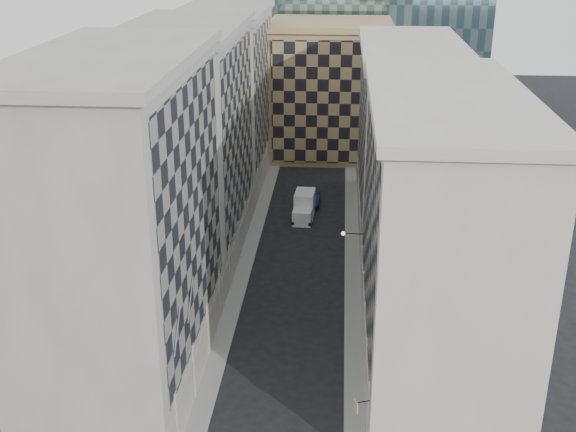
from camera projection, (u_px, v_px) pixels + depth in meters
The scene contains 13 objects.
sidewalk_west at pixel (246, 263), 71.06m from camera, with size 1.50×100.00×0.15m, color gray.
sidewalk_east at pixel (352, 267), 70.33m from camera, with size 1.50×100.00×0.15m, color gray.
bldg_left_a at pixel (125, 227), 49.48m from camera, with size 10.80×22.80×23.70m.
bldg_left_b at pixel (190, 144), 70.00m from camera, with size 10.80×22.80×22.70m.
bldg_left_c at pixel (225, 98), 90.52m from camera, with size 10.80×22.80×21.70m.
bldg_right_a at pixel (437, 233), 52.23m from camera, with size 10.80×26.80×20.70m.
bldg_right_b at pixel (407, 138), 77.36m from camera, with size 10.80×28.80×19.70m.
tan_block at pixel (330, 89), 102.06m from camera, with size 16.80×14.80×18.80m.
flagpoles_left at pixel (184, 315), 45.95m from camera, with size 0.10×6.33×2.33m.
bracket_lamp at pixel (345, 234), 62.55m from camera, with size 1.98×0.36×0.36m.
box_truck at pixel (304, 207), 81.81m from camera, with size 2.44×5.41×2.91m.
dark_car at pixel (314, 199), 85.93m from camera, with size 1.43×4.09×1.35m, color #0F1C3A.
shop_sign at pixel (357, 406), 43.97m from camera, with size 0.97×0.66×0.75m.
Camera 1 is at (3.74, -33.60, 31.11)m, focal length 45.00 mm.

